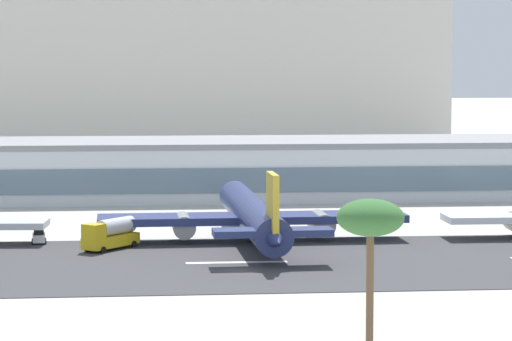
# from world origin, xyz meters

# --- Properties ---
(ground_plane) EXTENTS (1400.00, 1400.00, 0.00)m
(ground_plane) POSITION_xyz_m (0.00, 0.00, 0.00)
(ground_plane) COLOR #B2AFA8
(runway_strip) EXTENTS (800.00, 39.38, 0.08)m
(runway_strip) POSITION_xyz_m (0.00, 5.13, 0.04)
(runway_strip) COLOR #38383A
(runway_strip) RESTS_ON ground_plane
(runway_centreline_dash_4) EXTENTS (12.00, 1.20, 0.01)m
(runway_centreline_dash_4) POSITION_xyz_m (0.32, 5.13, 0.09)
(runway_centreline_dash_4) COLOR white
(runway_centreline_dash_4) RESTS_ON runway_strip
(terminal_building) EXTENTS (158.35, 26.45, 10.15)m
(terminal_building) POSITION_xyz_m (4.25, 77.15, 5.08)
(terminal_building) COLOR silver
(terminal_building) RESTS_ON ground_plane
(distant_hotel_block) EXTENTS (141.54, 30.41, 49.35)m
(distant_hotel_block) POSITION_xyz_m (-3.70, 177.54, 24.68)
(distant_hotel_block) COLOR beige
(distant_hotel_block) RESTS_ON ground_plane
(airliner_gold_tail_gate_1) EXTENTS (40.95, 52.08, 10.87)m
(airliner_gold_tail_gate_1) POSITION_xyz_m (3.85, 21.38, 3.47)
(airliner_gold_tail_gate_1) COLOR navy
(airliner_gold_tail_gate_1) RESTS_ON ground_plane
(service_baggage_tug_0) EXTENTS (2.11, 3.32, 2.20)m
(service_baggage_tug_0) POSITION_xyz_m (-24.18, 22.94, 1.05)
(service_baggage_tug_0) COLOR white
(service_baggage_tug_0) RESTS_ON ground_plane
(service_fuel_truck_1) EXTENTS (7.37, 8.24, 3.95)m
(service_fuel_truck_1) POSITION_xyz_m (-14.72, 16.81, 2.03)
(service_fuel_truck_1) COLOR gold
(service_fuel_truck_1) RESTS_ON ground_plane
(palm_tree_1) EXTENTS (5.19, 5.19, 13.16)m
(palm_tree_1) POSITION_xyz_m (6.54, -45.58, 11.44)
(palm_tree_1) COLOR brown
(palm_tree_1) RESTS_ON ground_plane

